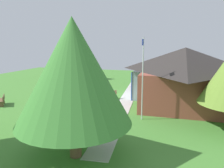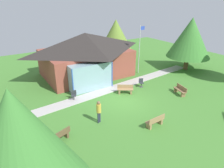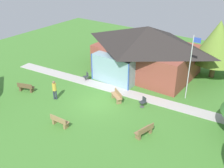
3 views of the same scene
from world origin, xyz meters
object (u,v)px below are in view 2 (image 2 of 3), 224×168
(bench_rear_near_path, at_px, (125,90))
(tree_behind_pavilion_right, at_px, (116,35))
(bench_mid_left, at_px, (59,136))
(visitor_strolling_lawn, at_px, (99,110))
(patio_chair_west, at_px, (74,95))
(flagpole, at_px, (140,48))
(tree_east_hedge, at_px, (190,38))
(tree_lawn_corner, at_px, (21,151))
(bench_mid_right, at_px, (180,90))
(pavilion, at_px, (86,54))
(patio_chair_lawn_spare, at_px, (141,83))
(bench_front_center, at_px, (155,121))

(bench_rear_near_path, relative_size, tree_behind_pavilion_right, 0.26)
(bench_mid_left, distance_m, visitor_strolling_lawn, 3.26)
(bench_mid_left, distance_m, patio_chair_west, 5.68)
(flagpole, height_order, bench_mid_left, flagpole)
(bench_mid_left, distance_m, tree_east_hedge, 19.13)
(visitor_strolling_lawn, height_order, tree_behind_pavilion_right, tree_behind_pavilion_right)
(patio_chair_west, relative_size, tree_lawn_corner, 0.14)
(bench_mid_right, distance_m, visitor_strolling_lawn, 8.71)
(bench_mid_right, distance_m, bench_mid_left, 11.85)
(flagpole, relative_size, tree_behind_pavilion_right, 0.98)
(pavilion, height_order, bench_rear_near_path, pavilion)
(tree_east_hedge, bearing_deg, patio_chair_west, -179.38)
(flagpole, bearing_deg, patio_chair_west, -165.95)
(patio_chair_lawn_spare, bearing_deg, flagpole, -103.27)
(patio_chair_west, bearing_deg, bench_mid_right, -178.91)
(bench_mid_right, bearing_deg, patio_chair_lawn_spare, 45.54)
(tree_behind_pavilion_right, bearing_deg, tree_east_hedge, -54.95)
(flagpole, height_order, visitor_strolling_lawn, flagpole)
(pavilion, relative_size, bench_front_center, 6.79)
(pavilion, distance_m, bench_mid_right, 10.85)
(bench_front_center, bearing_deg, pavilion, 86.25)
(patio_chair_west, bearing_deg, pavilion, -99.41)
(pavilion, distance_m, bench_rear_near_path, 6.79)
(bench_front_center, bearing_deg, tree_behind_pavilion_right, 64.80)
(visitor_strolling_lawn, xyz_separation_m, tree_east_hedge, (14.96, 4.46, 2.94))
(pavilion, bearing_deg, patio_chair_lawn_spare, -61.83)
(pavilion, height_order, tree_lawn_corner, tree_lawn_corner)
(flagpole, bearing_deg, tree_east_hedge, -19.91)
(tree_lawn_corner, bearing_deg, bench_mid_left, 63.22)
(patio_chair_lawn_spare, relative_size, tree_east_hedge, 0.14)
(visitor_strolling_lawn, distance_m, tree_behind_pavilion_right, 15.73)
(patio_chair_west, distance_m, tree_behind_pavilion_right, 12.94)
(bench_mid_left, xyz_separation_m, visitor_strolling_lawn, (3.15, 0.55, 0.62))
(bench_mid_left, height_order, tree_east_hedge, tree_east_hedge)
(bench_front_center, bearing_deg, bench_mid_right, 22.48)
(bench_mid_left, xyz_separation_m, bench_rear_near_path, (7.57, 3.43, 0.00))
(pavilion, xyz_separation_m, tree_lawn_corner, (-9.13, -14.76, 1.66))
(bench_mid_right, distance_m, patio_chair_lawn_spare, 3.85)
(visitor_strolling_lawn, bearing_deg, bench_rear_near_path, -176.42)
(flagpole, relative_size, bench_mid_right, 3.58)
(bench_mid_right, distance_m, patio_chair_west, 9.87)
(pavilion, bearing_deg, tree_east_hedge, -22.74)
(bench_rear_near_path, xyz_separation_m, visitor_strolling_lawn, (-4.42, -2.88, 0.62))
(bench_mid_right, relative_size, patio_chair_west, 1.82)
(bench_mid_left, distance_m, bench_rear_near_path, 8.31)
(bench_mid_right, bearing_deg, bench_mid_left, 106.90)
(bench_mid_left, height_order, visitor_strolling_lawn, visitor_strolling_lawn)
(pavilion, distance_m, patio_chair_lawn_spare, 7.12)
(bench_rear_near_path, distance_m, tree_east_hedge, 11.24)
(flagpole, relative_size, tree_lawn_corner, 0.89)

